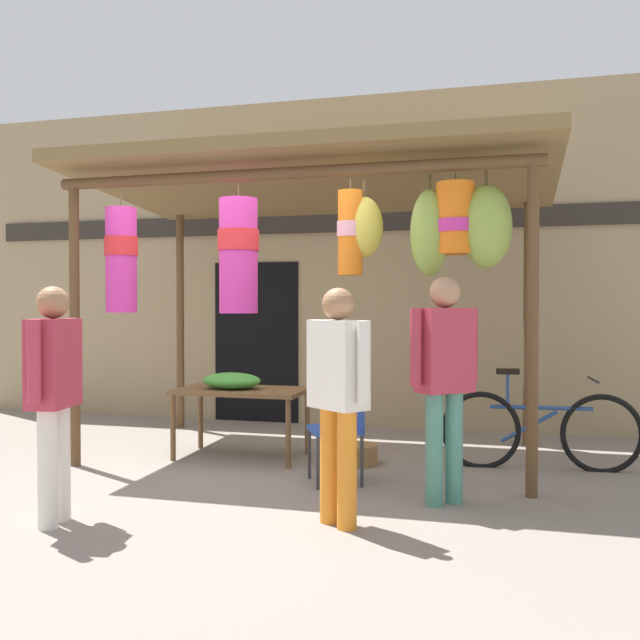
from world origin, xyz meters
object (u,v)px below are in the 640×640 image
object	(u,v)px
wicker_basket_by_table	(358,454)
parked_bicycle	(540,430)
folding_chair	(344,422)
vendor_in_orange	(338,386)
display_table	(241,396)
flower_heap_on_table	(233,381)
shopper_by_bananas	(445,370)
customer_foreground	(54,385)

from	to	relation	value
wicker_basket_by_table	parked_bicycle	bearing A→B (deg)	7.93
folding_chair	vendor_in_orange	size ratio (longest dim) A/B	0.53
display_table	flower_heap_on_table	xyz separation A→B (m)	(-0.07, -0.04, 0.15)
display_table	parked_bicycle	distance (m)	2.77
flower_heap_on_table	wicker_basket_by_table	xyz separation A→B (m)	(1.21, 0.07, -0.65)
folding_chair	parked_bicycle	size ratio (longest dim) A/B	0.48
vendor_in_orange	shopper_by_bananas	bearing A→B (deg)	47.72
customer_foreground	shopper_by_bananas	distance (m)	2.73
parked_bicycle	shopper_by_bananas	size ratio (longest dim) A/B	1.04
display_table	shopper_by_bananas	size ratio (longest dim) A/B	0.74
wicker_basket_by_table	parked_bicycle	xyz separation A→B (m)	(1.61, 0.22, 0.26)
display_table	shopper_by_bananas	bearing A→B (deg)	-28.35
wicker_basket_by_table	customer_foreground	bearing A→B (deg)	-124.27
flower_heap_on_table	parked_bicycle	xyz separation A→B (m)	(2.82, 0.29, -0.39)
folding_chair	shopper_by_bananas	xyz separation A→B (m)	(0.86, -0.43, 0.49)
display_table	vendor_in_orange	xyz separation A→B (m)	(1.40, -1.79, 0.34)
display_table	wicker_basket_by_table	bearing A→B (deg)	1.27
flower_heap_on_table	vendor_in_orange	bearing A→B (deg)	-49.91
vendor_in_orange	shopper_by_bananas	xyz separation A→B (m)	(0.63, 0.69, 0.06)
flower_heap_on_table	shopper_by_bananas	distance (m)	2.37
vendor_in_orange	shopper_by_bananas	size ratio (longest dim) A/B	0.95
shopper_by_bananas	parked_bicycle	bearing A→B (deg)	61.98
parked_bicycle	customer_foreground	xyz separation A→B (m)	(-3.18, -2.52, 0.59)
display_table	customer_foreground	world-z (taller)	customer_foreground
customer_foreground	vendor_in_orange	bearing A→B (deg)	14.75
display_table	folding_chair	bearing A→B (deg)	-29.78
wicker_basket_by_table	vendor_in_orange	size ratio (longest dim) A/B	0.23
folding_chair	customer_foreground	distance (m)	2.31
flower_heap_on_table	folding_chair	bearing A→B (deg)	-26.81
shopper_by_bananas	wicker_basket_by_table	bearing A→B (deg)	128.66
display_table	wicker_basket_by_table	size ratio (longest dim) A/B	3.36
flower_heap_on_table	parked_bicycle	size ratio (longest dim) A/B	0.33
parked_bicycle	customer_foreground	bearing A→B (deg)	-141.57
parked_bicycle	shopper_by_bananas	bearing A→B (deg)	-118.02
folding_chair	wicker_basket_by_table	world-z (taller)	folding_chair
wicker_basket_by_table	shopper_by_bananas	bearing A→B (deg)	-51.34
wicker_basket_by_table	vendor_in_orange	distance (m)	2.02
flower_heap_on_table	vendor_in_orange	size ratio (longest dim) A/B	0.36
parked_bicycle	vendor_in_orange	xyz separation A→B (m)	(-1.35, -2.04, 0.58)
folding_chair	customer_foreground	world-z (taller)	customer_foreground
display_table	shopper_by_bananas	distance (m)	2.34
vendor_in_orange	customer_foreground	distance (m)	1.89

